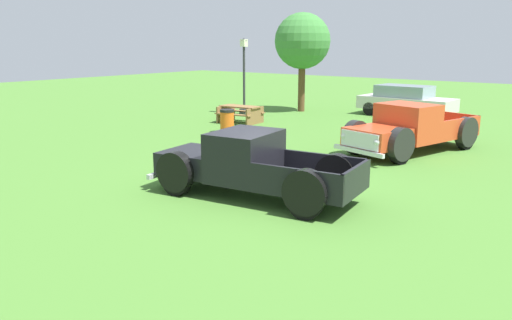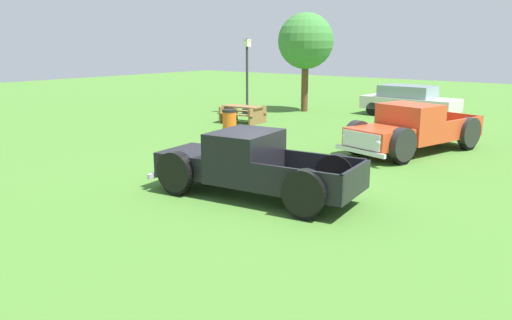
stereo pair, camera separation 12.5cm
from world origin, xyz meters
TOP-DOWN VIEW (x-y plane):
  - ground_plane at (0.00, 0.00)m, footprint 80.00×80.00m
  - pickup_truck_foreground at (-0.30, -0.41)m, footprint 5.28×2.54m
  - pickup_truck_behind_left at (0.97, 6.55)m, footprint 3.25×5.65m
  - sedan_distant_a at (-2.35, 14.91)m, footprint 4.66×2.11m
  - lamp_post_near at (-9.25, 10.72)m, footprint 0.36×0.36m
  - picnic_table at (-7.51, 8.26)m, footprint 1.94×1.65m
  - trash_can at (-6.27, 5.93)m, footprint 0.59×0.59m
  - oak_tree_east at (-7.49, 13.39)m, footprint 2.90×2.90m

SIDE VIEW (x-z plane):
  - ground_plane at x=0.00m, z-range 0.00..0.00m
  - trash_can at x=-6.27m, z-range 0.00..0.95m
  - picnic_table at x=-7.51m, z-range 0.10..0.88m
  - pickup_truck_foreground at x=-0.30m, z-range -0.04..1.52m
  - pickup_truck_behind_left at x=0.97m, z-range -0.04..1.60m
  - sedan_distant_a at x=-2.35m, z-range 0.04..1.56m
  - lamp_post_near at x=-9.25m, z-range 0.09..3.91m
  - oak_tree_east at x=-7.49m, z-range 1.08..6.19m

